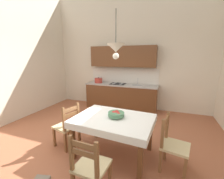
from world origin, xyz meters
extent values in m
cube|color=#A86042|center=(0.00, 0.00, -0.05)|extent=(6.16, 6.01, 0.10)
cube|color=silver|center=(0.00, 2.76, 2.01)|extent=(6.16, 0.12, 4.01)
cube|color=brown|center=(-0.18, 2.39, 0.43)|extent=(2.49, 0.60, 0.86)
cube|color=#ADA8A3|center=(-0.18, 2.38, 0.88)|extent=(2.52, 0.63, 0.04)
cube|color=silver|center=(-0.18, 2.69, 1.18)|extent=(2.49, 0.01, 0.55)
cube|color=brown|center=(-0.18, 2.52, 1.85)|extent=(2.29, 0.34, 0.70)
cube|color=black|center=(-0.18, 2.12, 0.04)|extent=(2.45, 0.02, 0.09)
cylinder|color=silver|center=(0.38, 2.39, 0.90)|extent=(0.34, 0.34, 0.02)
cylinder|color=silver|center=(0.38, 2.53, 1.01)|extent=(0.02, 0.02, 0.22)
cube|color=black|center=(-0.31, 2.39, 0.91)|extent=(0.52, 0.42, 0.01)
cylinder|color=silver|center=(-0.44, 2.29, 0.92)|extent=(0.11, 0.11, 0.01)
cylinder|color=silver|center=(-0.18, 2.29, 0.92)|extent=(0.11, 0.11, 0.01)
cylinder|color=silver|center=(-0.44, 2.49, 0.92)|extent=(0.11, 0.11, 0.01)
cylinder|color=silver|center=(-0.18, 2.49, 0.92)|extent=(0.11, 0.11, 0.01)
cylinder|color=#B2382D|center=(-1.05, 2.37, 0.98)|extent=(0.28, 0.28, 0.15)
cylinder|color=#B2382D|center=(-1.05, 2.37, 1.06)|extent=(0.29, 0.29, 0.02)
sphere|color=black|center=(-1.05, 2.37, 1.08)|extent=(0.04, 0.04, 0.04)
cube|color=brown|center=(0.44, -0.13, 0.74)|extent=(1.42, 1.05, 0.02)
cube|color=brown|center=(-0.21, -0.51, 0.36)|extent=(0.07, 0.07, 0.73)
cube|color=brown|center=(1.03, -0.59, 0.36)|extent=(0.07, 0.07, 0.73)
cube|color=brown|center=(-0.15, 0.33, 0.36)|extent=(0.07, 0.07, 0.73)
cube|color=brown|center=(1.08, 0.25, 0.36)|extent=(0.07, 0.07, 0.73)
cube|color=white|center=(0.44, -0.13, 0.75)|extent=(1.48, 1.12, 0.00)
cube|color=white|center=(0.41, -0.64, 0.69)|extent=(1.41, 0.10, 0.12)
cube|color=white|center=(0.47, 0.38, 0.69)|extent=(1.41, 0.10, 0.12)
cube|color=white|center=(-0.27, -0.09, 0.69)|extent=(0.07, 1.02, 0.12)
cube|color=white|center=(1.15, -0.18, 0.69)|extent=(0.07, 1.02, 0.12)
cube|color=#D1BC89|center=(0.45, -1.02, 0.43)|extent=(0.44, 0.44, 0.04)
cube|color=brown|center=(0.28, -0.83, 0.21)|extent=(0.05, 0.05, 0.41)
cube|color=brown|center=(0.64, -0.85, 0.21)|extent=(0.05, 0.05, 0.41)
cube|color=brown|center=(0.26, -1.19, 0.46)|extent=(0.05, 0.05, 0.93)
cube|color=brown|center=(0.62, -1.21, 0.46)|extent=(0.05, 0.05, 0.93)
cube|color=brown|center=(0.44, -1.20, 0.84)|extent=(0.32, 0.04, 0.07)
cube|color=brown|center=(0.44, -1.20, 0.74)|extent=(0.32, 0.04, 0.07)
cube|color=#D1BC89|center=(-0.59, -0.19, 0.43)|extent=(0.51, 0.51, 0.04)
cube|color=brown|center=(-0.81, -0.32, 0.21)|extent=(0.05, 0.05, 0.41)
cube|color=brown|center=(-0.72, 0.03, 0.21)|extent=(0.05, 0.05, 0.41)
cube|color=brown|center=(-0.46, -0.41, 0.46)|extent=(0.05, 0.05, 0.93)
cube|color=brown|center=(-0.37, -0.06, 0.46)|extent=(0.05, 0.05, 0.93)
cube|color=brown|center=(-0.42, -0.23, 0.84)|extent=(0.10, 0.32, 0.07)
cube|color=brown|center=(-0.42, -0.23, 0.74)|extent=(0.10, 0.32, 0.07)
cube|color=#D1BC89|center=(1.52, -0.17, 0.43)|extent=(0.49, 0.49, 0.04)
cube|color=brown|center=(1.73, -0.02, 0.21)|extent=(0.05, 0.05, 0.41)
cube|color=brown|center=(1.66, -0.38, 0.21)|extent=(0.05, 0.05, 0.41)
cube|color=brown|center=(1.38, 0.04, 0.46)|extent=(0.05, 0.05, 0.93)
cube|color=brown|center=(1.31, -0.31, 0.46)|extent=(0.05, 0.05, 0.93)
cube|color=brown|center=(1.34, -0.13, 0.84)|extent=(0.08, 0.32, 0.07)
cube|color=brown|center=(1.34, -0.13, 0.74)|extent=(0.08, 0.32, 0.07)
cylinder|color=#4C7F5B|center=(0.48, -0.09, 0.77)|extent=(0.17, 0.17, 0.02)
cylinder|color=#4C7F5B|center=(0.48, -0.09, 0.81)|extent=(0.30, 0.30, 0.07)
sphere|color=red|center=(0.43, -0.08, 0.82)|extent=(0.09, 0.09, 0.09)
sphere|color=red|center=(0.53, -0.11, 0.82)|extent=(0.08, 0.08, 0.08)
sphere|color=red|center=(0.48, -0.06, 0.83)|extent=(0.10, 0.10, 0.10)
cylinder|color=black|center=(0.45, -0.06, 2.33)|extent=(0.01, 0.01, 0.57)
cone|color=silver|center=(0.45, -0.06, 2.00)|extent=(0.32, 0.32, 0.14)
sphere|color=white|center=(0.45, -0.06, 1.86)|extent=(0.11, 0.11, 0.11)
camera|label=1|loc=(1.30, -2.52, 1.86)|focal=23.72mm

